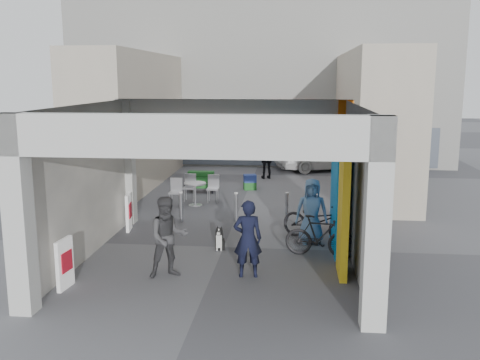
# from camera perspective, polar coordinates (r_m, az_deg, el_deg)

# --- Properties ---
(ground) EXTENTS (90.00, 90.00, 0.00)m
(ground) POSITION_cam_1_polar(r_m,az_deg,el_deg) (13.16, -1.75, -7.16)
(ground) COLOR #595A5F
(ground) RESTS_ON ground
(arcade_canopy) EXTENTS (6.40, 6.45, 6.40)m
(arcade_canopy) POSITION_cam_1_polar(r_m,az_deg,el_deg) (11.78, 0.27, 2.22)
(arcade_canopy) COLOR #B6B6B1
(arcade_canopy) RESTS_ON ground
(far_building) EXTENTS (18.00, 4.08, 8.00)m
(far_building) POSITION_cam_1_polar(r_m,az_deg,el_deg) (26.46, 2.21, 10.64)
(far_building) COLOR white
(far_building) RESTS_ON ground
(plaza_bldg_left) EXTENTS (2.00, 9.00, 5.00)m
(plaza_bldg_left) POSITION_cam_1_polar(r_m,az_deg,el_deg) (20.90, -11.45, 6.31)
(plaza_bldg_left) COLOR #B1A692
(plaza_bldg_left) RESTS_ON ground
(plaza_bldg_right) EXTENTS (2.00, 9.00, 5.00)m
(plaza_bldg_right) POSITION_cam_1_polar(r_m,az_deg,el_deg) (20.18, 13.93, 6.05)
(plaza_bldg_right) COLOR #B1A692
(plaza_bldg_right) RESTS_ON ground
(bollard_left) EXTENTS (0.09, 0.09, 0.86)m
(bollard_left) POSITION_cam_1_polar(r_m,az_deg,el_deg) (15.43, -6.30, -2.88)
(bollard_left) COLOR #999BA1
(bollard_left) RESTS_ON ground
(bollard_center) EXTENTS (0.09, 0.09, 0.85)m
(bollard_center) POSITION_cam_1_polar(r_m,az_deg,el_deg) (15.26, -0.41, -2.98)
(bollard_center) COLOR #999BA1
(bollard_center) RESTS_ON ground
(bollard_right) EXTENTS (0.09, 0.09, 0.83)m
(bollard_right) POSITION_cam_1_polar(r_m,az_deg,el_deg) (15.41, 5.01, -2.91)
(bollard_right) COLOR #999BA1
(bollard_right) RESTS_ON ground
(advert_board_near) EXTENTS (0.15, 0.56, 1.00)m
(advert_board_near) POSITION_cam_1_polar(r_m,az_deg,el_deg) (11.08, -18.18, -8.46)
(advert_board_near) COLOR white
(advert_board_near) RESTS_ON ground
(advert_board_far) EXTENTS (0.17, 0.56, 1.00)m
(advert_board_far) POSITION_cam_1_polar(r_m,az_deg,el_deg) (14.76, -11.78, -3.36)
(advert_board_far) COLOR white
(advert_board_far) RESTS_ON ground
(cafe_set) EXTENTS (1.49, 1.21, 0.90)m
(cafe_set) POSITION_cam_1_polar(r_m,az_deg,el_deg) (17.65, -5.01, -1.48)
(cafe_set) COLOR #AEAEB4
(cafe_set) RESTS_ON ground
(produce_stand) EXTENTS (1.12, 0.61, 0.74)m
(produce_stand) POSITION_cam_1_polar(r_m,az_deg,el_deg) (19.38, -4.24, -0.44)
(produce_stand) COLOR black
(produce_stand) RESTS_ON ground
(crate_stack) EXTENTS (0.51, 0.44, 0.56)m
(crate_stack) POSITION_cam_1_polar(r_m,az_deg,el_deg) (19.77, 1.06, -0.22)
(crate_stack) COLOR #185017
(crate_stack) RESTS_ON ground
(border_collie) EXTENTS (0.22, 0.43, 0.59)m
(border_collie) POSITION_cam_1_polar(r_m,az_deg,el_deg) (12.92, -2.19, -6.42)
(border_collie) COLOR black
(border_collie) RESTS_ON ground
(man_with_dog) EXTENTS (0.64, 0.46, 1.63)m
(man_with_dog) POSITION_cam_1_polar(r_m,az_deg,el_deg) (11.05, 0.83, -6.29)
(man_with_dog) COLOR black
(man_with_dog) RESTS_ON ground
(man_back_turned) EXTENTS (1.01, 0.92, 1.70)m
(man_back_turned) POSITION_cam_1_polar(r_m,az_deg,el_deg) (11.13, -7.67, -6.07)
(man_back_turned) COLOR #3C3C3E
(man_back_turned) RESTS_ON ground
(man_elderly) EXTENTS (0.81, 0.54, 1.64)m
(man_elderly) POSITION_cam_1_polar(r_m,az_deg,el_deg) (13.37, 7.63, -3.32)
(man_elderly) COLOR #5F88B9
(man_elderly) RESTS_ON ground
(man_crates) EXTENTS (1.04, 0.68, 1.65)m
(man_crates) POSITION_cam_1_polar(r_m,az_deg,el_deg) (21.88, 2.90, 2.28)
(man_crates) COLOR black
(man_crates) RESTS_ON ground
(bicycle_front) EXTENTS (2.03, 1.48, 1.01)m
(bicycle_front) POSITION_cam_1_polar(r_m,az_deg,el_deg) (13.72, 8.29, -4.32)
(bicycle_front) COLOR black
(bicycle_front) RESTS_ON ground
(bicycle_rear) EXTENTS (1.67, 0.72, 0.97)m
(bicycle_rear) POSITION_cam_1_polar(r_m,az_deg,el_deg) (12.49, 8.53, -5.94)
(bicycle_rear) COLOR black
(bicycle_rear) RESTS_ON ground
(white_van) EXTENTS (4.44, 3.01, 1.40)m
(white_van) POSITION_cam_1_polar(r_m,az_deg,el_deg) (24.18, 8.77, 2.69)
(white_van) COLOR silver
(white_van) RESTS_ON ground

